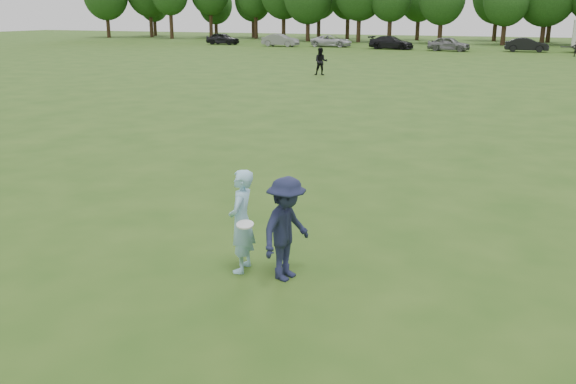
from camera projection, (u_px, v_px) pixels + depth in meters
name	position (u px, v px, depth m)	size (l,w,h in m)	color
ground	(282.00, 269.00, 10.00)	(200.00, 200.00, 0.00)	#274A15
thrower	(241.00, 221.00, 9.70)	(0.62, 0.40, 1.69)	#99CEED
defender	(286.00, 229.00, 9.41)	(1.07, 0.61, 1.65)	#1B1F3C
player_far_a	(321.00, 62.00, 39.72)	(0.86, 0.67, 1.77)	black
car_a	(223.00, 39.00, 76.16)	(1.70, 4.22, 1.44)	black
car_b	(280.00, 40.00, 72.00)	(1.52, 4.35, 1.43)	gray
car_c	(331.00, 41.00, 71.24)	(2.20, 4.76, 1.32)	silver
car_d	(391.00, 43.00, 66.84)	(1.99, 4.90, 1.42)	black
car_e	(449.00, 44.00, 63.76)	(1.75, 4.34, 1.48)	slate
car_f	(527.00, 45.00, 62.44)	(1.50, 4.30, 1.42)	black
disc_in_play	(245.00, 225.00, 9.37)	(0.29, 0.29, 0.09)	white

